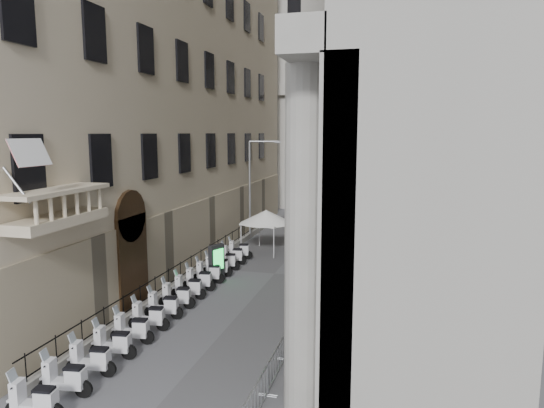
% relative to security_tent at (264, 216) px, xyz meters
% --- Properties ---
extents(far_building, '(22.00, 10.00, 30.00)m').
position_rel_security_tent_xyz_m(far_building, '(2.11, 23.51, 12.56)').
color(far_building, '#ADAAA3').
rests_on(far_building, ground).
extents(iron_fence, '(0.30, 28.00, 1.40)m').
position_rel_security_tent_xyz_m(iron_fence, '(-2.19, -6.49, -2.44)').
color(iron_fence, black).
rests_on(iron_fence, ground).
extents(blue_awning, '(1.60, 3.00, 3.00)m').
position_rel_security_tent_xyz_m(blue_awning, '(6.26, 1.51, -2.44)').
color(blue_awning, navy).
rests_on(blue_awning, ground).
extents(flag, '(1.00, 1.40, 8.20)m').
position_rel_security_tent_xyz_m(flag, '(-1.89, -19.49, -2.44)').
color(flag, '#9E0C11').
rests_on(flag, ground).
extents(scooter_1, '(1.46, 0.75, 1.50)m').
position_rel_security_tent_xyz_m(scooter_1, '(-0.91, -19.81, -2.44)').
color(scooter_1, silver).
rests_on(scooter_1, ground).
extents(scooter_2, '(1.46, 0.75, 1.50)m').
position_rel_security_tent_xyz_m(scooter_2, '(-0.91, -18.49, -2.44)').
color(scooter_2, silver).
rests_on(scooter_2, ground).
extents(scooter_3, '(1.46, 0.75, 1.50)m').
position_rel_security_tent_xyz_m(scooter_3, '(-0.91, -17.17, -2.44)').
color(scooter_3, silver).
rests_on(scooter_3, ground).
extents(scooter_4, '(1.46, 0.75, 1.50)m').
position_rel_security_tent_xyz_m(scooter_4, '(-0.91, -15.86, -2.44)').
color(scooter_4, silver).
rests_on(scooter_4, ground).
extents(scooter_5, '(1.46, 0.75, 1.50)m').
position_rel_security_tent_xyz_m(scooter_5, '(-0.91, -14.54, -2.44)').
color(scooter_5, silver).
rests_on(scooter_5, ground).
extents(scooter_6, '(1.46, 0.75, 1.50)m').
position_rel_security_tent_xyz_m(scooter_6, '(-0.91, -13.22, -2.44)').
color(scooter_6, silver).
rests_on(scooter_6, ground).
extents(scooter_7, '(1.46, 0.75, 1.50)m').
position_rel_security_tent_xyz_m(scooter_7, '(-0.91, -11.91, -2.44)').
color(scooter_7, silver).
rests_on(scooter_7, ground).
extents(scooter_8, '(1.46, 0.75, 1.50)m').
position_rel_security_tent_xyz_m(scooter_8, '(-0.91, -10.59, -2.44)').
color(scooter_8, silver).
rests_on(scooter_8, ground).
extents(scooter_9, '(1.46, 0.75, 1.50)m').
position_rel_security_tent_xyz_m(scooter_9, '(-0.91, -9.27, -2.44)').
color(scooter_9, silver).
rests_on(scooter_9, ground).
extents(scooter_10, '(1.46, 0.75, 1.50)m').
position_rel_security_tent_xyz_m(scooter_10, '(-0.91, -7.95, -2.44)').
color(scooter_10, silver).
rests_on(scooter_10, ground).
extents(scooter_11, '(1.46, 0.75, 1.50)m').
position_rel_security_tent_xyz_m(scooter_11, '(-0.91, -6.64, -2.44)').
color(scooter_11, silver).
rests_on(scooter_11, ground).
extents(scooter_12, '(1.46, 0.75, 1.50)m').
position_rel_security_tent_xyz_m(scooter_12, '(-0.91, -5.32, -2.44)').
color(scooter_12, silver).
rests_on(scooter_12, ground).
extents(scooter_13, '(1.46, 0.75, 1.50)m').
position_rel_security_tent_xyz_m(scooter_13, '(-0.91, -4.00, -2.44)').
color(scooter_13, silver).
rests_on(scooter_13, ground).
extents(scooter_14, '(1.46, 0.75, 1.50)m').
position_rel_security_tent_xyz_m(scooter_14, '(-0.91, -2.69, -2.44)').
color(scooter_14, silver).
rests_on(scooter_14, ground).
extents(barrier_1, '(0.60, 2.40, 1.10)m').
position_rel_security_tent_xyz_m(barrier_1, '(5.17, -16.98, -2.44)').
color(barrier_1, '#B0B3B8').
rests_on(barrier_1, ground).
extents(barrier_2, '(0.60, 2.40, 1.10)m').
position_rel_security_tent_xyz_m(barrier_2, '(5.17, -14.48, -2.44)').
color(barrier_2, '#B0B3B8').
rests_on(barrier_2, ground).
extents(barrier_3, '(0.60, 2.40, 1.10)m').
position_rel_security_tent_xyz_m(barrier_3, '(5.17, -11.98, -2.44)').
color(barrier_3, '#B0B3B8').
rests_on(barrier_3, ground).
extents(barrier_4, '(0.60, 2.40, 1.10)m').
position_rel_security_tent_xyz_m(barrier_4, '(5.17, -9.48, -2.44)').
color(barrier_4, '#B0B3B8').
rests_on(barrier_4, ground).
extents(barrier_5, '(0.60, 2.40, 1.10)m').
position_rel_security_tent_xyz_m(barrier_5, '(5.17, -6.98, -2.44)').
color(barrier_5, '#B0B3B8').
rests_on(barrier_5, ground).
extents(barrier_6, '(0.60, 2.40, 1.10)m').
position_rel_security_tent_xyz_m(barrier_6, '(5.17, -4.48, -2.44)').
color(barrier_6, '#B0B3B8').
rests_on(barrier_6, ground).
extents(barrier_7, '(0.60, 2.40, 1.10)m').
position_rel_security_tent_xyz_m(barrier_7, '(5.17, -1.98, -2.44)').
color(barrier_7, '#B0B3B8').
rests_on(barrier_7, ground).
extents(barrier_8, '(0.60, 2.40, 1.10)m').
position_rel_security_tent_xyz_m(barrier_8, '(5.17, 0.52, -2.44)').
color(barrier_8, '#B0B3B8').
rests_on(barrier_8, ground).
extents(security_tent, '(3.59, 3.59, 2.92)m').
position_rel_security_tent_xyz_m(security_tent, '(0.00, 0.00, 0.00)').
color(security_tent, silver).
rests_on(security_tent, ground).
extents(street_lamp, '(2.40, 0.82, 7.54)m').
position_rel_security_tent_xyz_m(street_lamp, '(-1.82, 3.59, 2.03)').
color(street_lamp, '#9A9DA2').
rests_on(street_lamp, ground).
extents(info_kiosk, '(0.66, 1.00, 2.06)m').
position_rel_security_tent_xyz_m(info_kiosk, '(-0.63, -7.48, -1.40)').
color(info_kiosk, black).
rests_on(info_kiosk, ground).
extents(pedestrian_a, '(0.83, 0.67, 1.99)m').
position_rel_security_tent_xyz_m(pedestrian_a, '(4.12, -2.48, -1.44)').
color(pedestrian_a, black).
rests_on(pedestrian_a, ground).
extents(pedestrian_b, '(0.93, 0.93, 1.52)m').
position_rel_security_tent_xyz_m(pedestrian_b, '(3.84, 0.79, -1.68)').
color(pedestrian_b, black).
rests_on(pedestrian_b, ground).
extents(pedestrian_c, '(0.84, 0.58, 1.64)m').
position_rel_security_tent_xyz_m(pedestrian_c, '(1.89, 9.84, -1.62)').
color(pedestrian_c, black).
rests_on(pedestrian_c, ground).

